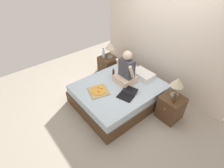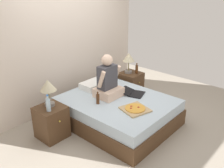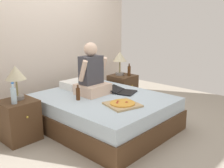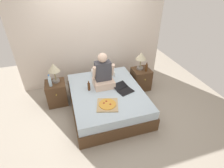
# 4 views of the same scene
# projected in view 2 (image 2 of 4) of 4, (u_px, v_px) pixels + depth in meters

# --- Properties ---
(ground_plane) EXTENTS (5.78, 5.78, 0.00)m
(ground_plane) POSITION_uv_depth(u_px,v_px,m) (117.00, 122.00, 4.63)
(ground_plane) COLOR #9E9384
(wall_back) EXTENTS (3.78, 0.12, 2.50)m
(wall_back) POSITION_uv_depth(u_px,v_px,m) (67.00, 45.00, 4.96)
(wall_back) COLOR beige
(wall_back) RESTS_ON ground
(bed) EXTENTS (1.56, 1.93, 0.48)m
(bed) POSITION_uv_depth(u_px,v_px,m) (117.00, 111.00, 4.54)
(bed) COLOR #4C331E
(bed) RESTS_ON ground
(nightstand_left) EXTENTS (0.44, 0.47, 0.55)m
(nightstand_left) POSITION_uv_depth(u_px,v_px,m) (51.00, 122.00, 4.11)
(nightstand_left) COLOR #4C331E
(nightstand_left) RESTS_ON ground
(lamp_on_left_nightstand) EXTENTS (0.26, 0.26, 0.45)m
(lamp_on_left_nightstand) POSITION_uv_depth(u_px,v_px,m) (48.00, 87.00, 3.93)
(lamp_on_left_nightstand) COLOR gray
(lamp_on_left_nightstand) RESTS_ON nightstand_left
(water_bottle) EXTENTS (0.07, 0.07, 0.28)m
(water_bottle) POSITION_uv_depth(u_px,v_px,m) (48.00, 105.00, 3.85)
(water_bottle) COLOR silver
(water_bottle) RESTS_ON nightstand_left
(nightstand_right) EXTENTS (0.44, 0.47, 0.55)m
(nightstand_right) POSITION_uv_depth(u_px,v_px,m) (131.00, 85.00, 5.58)
(nightstand_right) COLOR #4C331E
(nightstand_right) RESTS_ON ground
(lamp_on_right_nightstand) EXTENTS (0.26, 0.26, 0.45)m
(lamp_on_right_nightstand) POSITION_uv_depth(u_px,v_px,m) (129.00, 59.00, 5.36)
(lamp_on_right_nightstand) COLOR gray
(lamp_on_right_nightstand) RESTS_ON nightstand_right
(beer_bottle) EXTENTS (0.06, 0.06, 0.23)m
(beer_bottle) POSITION_uv_depth(u_px,v_px,m) (137.00, 69.00, 5.43)
(beer_bottle) COLOR #512D14
(beer_bottle) RESTS_ON nightstand_right
(pillow) EXTENTS (0.52, 0.34, 0.12)m
(pillow) POSITION_uv_depth(u_px,v_px,m) (94.00, 85.00, 4.91)
(pillow) COLOR white
(pillow) RESTS_ON bed
(person_seated) EXTENTS (0.47, 0.40, 0.78)m
(person_seated) POSITION_uv_depth(u_px,v_px,m) (108.00, 81.00, 4.46)
(person_seated) COLOR beige
(person_seated) RESTS_ON bed
(laptop) EXTENTS (0.43, 0.49, 0.07)m
(laptop) POSITION_uv_depth(u_px,v_px,m) (134.00, 93.00, 4.63)
(laptop) COLOR black
(laptop) RESTS_ON bed
(pizza_box) EXTENTS (0.49, 0.49, 0.05)m
(pizza_box) POSITION_uv_depth(u_px,v_px,m) (135.00, 109.00, 4.06)
(pizza_box) COLOR tan
(pizza_box) RESTS_ON bed
(beer_bottle_on_bed) EXTENTS (0.06, 0.06, 0.22)m
(beer_bottle_on_bed) POSITION_uv_depth(u_px,v_px,m) (98.00, 99.00, 4.25)
(beer_bottle_on_bed) COLOR #4C2811
(beer_bottle_on_bed) RESTS_ON bed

